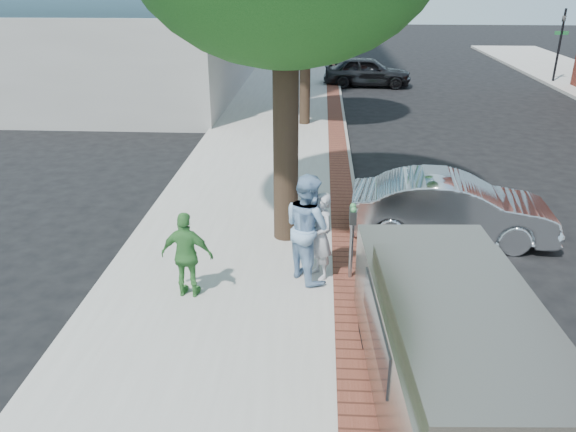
# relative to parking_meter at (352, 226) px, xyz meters

# --- Properties ---
(ground) EXTENTS (120.00, 120.00, 0.00)m
(ground) POSITION_rel_parking_meter_xyz_m (-0.72, -0.15, -1.21)
(ground) COLOR black
(ground) RESTS_ON ground
(sidewalk) EXTENTS (5.00, 60.00, 0.15)m
(sidewalk) POSITION_rel_parking_meter_xyz_m (-2.22, 7.85, -1.13)
(sidewalk) COLOR #9E9991
(sidewalk) RESTS_ON ground
(brick_strip) EXTENTS (0.60, 60.00, 0.01)m
(brick_strip) POSITION_rel_parking_meter_xyz_m (-0.02, 7.85, -1.05)
(brick_strip) COLOR brown
(brick_strip) RESTS_ON sidewalk
(curb) EXTENTS (0.10, 60.00, 0.15)m
(curb) POSITION_rel_parking_meter_xyz_m (0.33, 7.85, -1.13)
(curb) COLOR gray
(curb) RESTS_ON ground
(office_base) EXTENTS (18.20, 22.20, 4.00)m
(office_base) POSITION_rel_parking_meter_xyz_m (-13.72, 21.85, 0.79)
(office_base) COLOR gray
(office_base) RESTS_ON ground
(signal_near) EXTENTS (0.70, 0.15, 3.80)m
(signal_near) POSITION_rel_parking_meter_xyz_m (0.18, 21.85, 1.05)
(signal_near) COLOR black
(signal_near) RESTS_ON ground
(signal_far) EXTENTS (0.70, 0.15, 3.80)m
(signal_far) POSITION_rel_parking_meter_xyz_m (11.78, 21.85, 1.05)
(signal_far) COLOR black
(signal_far) RESTS_ON ground
(parking_meter) EXTENTS (0.12, 0.32, 1.47)m
(parking_meter) POSITION_rel_parking_meter_xyz_m (0.00, 0.00, 0.00)
(parking_meter) COLOR gray
(parking_meter) RESTS_ON sidewalk
(person_gray) EXTENTS (0.65, 0.73, 1.67)m
(person_gray) POSITION_rel_parking_meter_xyz_m (-0.57, 0.02, -0.22)
(person_gray) COLOR #B0B0B5
(person_gray) RESTS_ON sidewalk
(person_officer) EXTENTS (1.20, 1.26, 2.04)m
(person_officer) POSITION_rel_parking_meter_xyz_m (-0.81, -0.01, -0.03)
(person_officer) COLOR #89AED4
(person_officer) RESTS_ON sidewalk
(person_green) EXTENTS (0.96, 0.47, 1.58)m
(person_green) POSITION_rel_parking_meter_xyz_m (-2.88, -0.78, -0.27)
(person_green) COLOR #40883E
(person_green) RESTS_ON sidewalk
(sedan_silver) EXTENTS (4.48, 1.90, 1.44)m
(sedan_silver) POSITION_rel_parking_meter_xyz_m (2.29, 2.18, -0.49)
(sedan_silver) COLOR silver
(sedan_silver) RESTS_ON ground
(bg_car) EXTENTS (4.56, 2.05, 1.52)m
(bg_car) POSITION_rel_parking_meter_xyz_m (1.77, 20.50, -0.44)
(bg_car) COLOR black
(bg_car) RESTS_ON ground
(van) EXTENTS (2.22, 5.22, 1.89)m
(van) POSITION_rel_parking_meter_xyz_m (1.12, -3.32, -0.17)
(van) COLOR gray
(van) RESTS_ON ground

